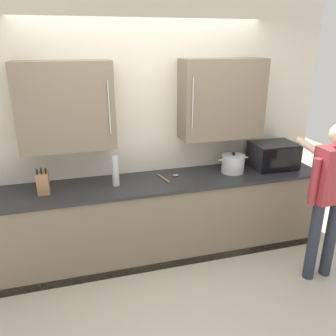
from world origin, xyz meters
TOP-DOWN VIEW (x-y plane):
  - ground_plane at (0.00, 0.00)m, footprint 9.74×9.74m
  - back_wall_tiled at (-0.00, 1.18)m, footprint 4.09×0.44m
  - counter_unit at (0.00, 0.89)m, footprint 3.76×0.64m
  - microwave_oven at (1.42, 0.92)m, footprint 0.49×0.39m
  - stock_pot at (0.92, 0.91)m, footprint 0.36×0.26m
  - wooden_spoon at (0.19, 0.94)m, footprint 0.23×0.25m
  - knife_block at (-1.08, 0.89)m, footprint 0.11×0.15m
  - thermos_flask at (-0.39, 0.89)m, footprint 0.08×0.08m
  - person_figure at (1.52, 0.08)m, footprint 0.44×0.64m

SIDE VIEW (x-z plane):
  - ground_plane at x=0.00m, z-range 0.00..0.00m
  - counter_unit at x=0.00m, z-range 0.00..0.90m
  - wooden_spoon at x=0.19m, z-range 0.90..0.92m
  - person_figure at x=1.52m, z-range 0.16..1.77m
  - stock_pot at x=0.92m, z-range 0.89..1.11m
  - knife_block at x=-1.08m, z-range 0.87..1.14m
  - microwave_oven at x=1.42m, z-range 0.90..1.19m
  - thermos_flask at x=-0.39m, z-range 0.90..1.22m
  - back_wall_tiled at x=0.00m, z-range 0.09..2.87m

